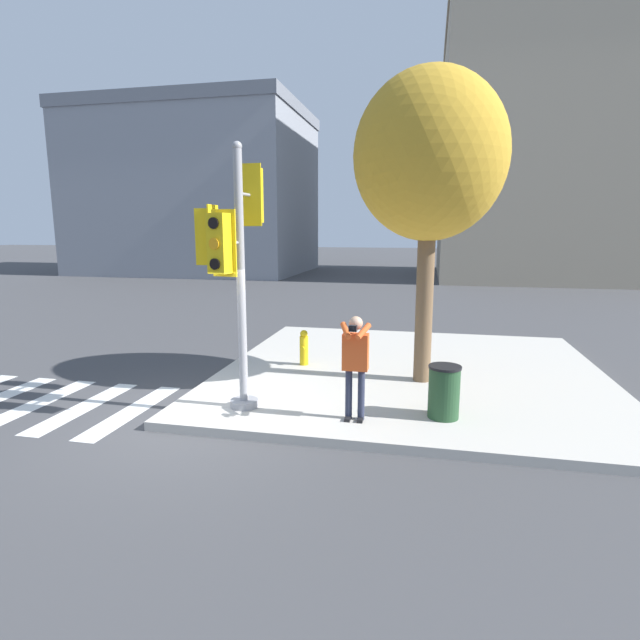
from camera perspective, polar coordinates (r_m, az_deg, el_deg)
The scene contains 9 objects.
ground_plane at distance 8.69m, azimuth -14.80°, elevation -11.21°, with size 160.00×160.00×0.00m, color #424244.
sidewalk_corner at distance 11.10m, azimuth 10.36°, elevation -5.86°, with size 8.00×8.00×0.15m.
traffic_signal_pole at distance 8.28m, azimuth -10.06°, elevation 7.72°, with size 0.97×1.46×4.34m.
person_photographer at distance 7.82m, azimuth 4.06°, elevation -4.39°, with size 0.50×0.53×1.66m.
street_tree at distance 9.93m, azimuth 12.44°, elevation 17.64°, with size 2.84×2.84×5.89m.
fire_hydrant at distance 11.11m, azimuth -1.85°, elevation -3.18°, with size 0.19×0.25×0.79m.
trash_bin at distance 8.28m, azimuth 13.99°, elevation -7.95°, with size 0.52×0.52×0.86m.
building_left at distance 38.92m, azimuth -13.74°, elevation 14.01°, with size 15.77×11.60×11.63m.
building_right at distance 37.00m, azimuth 25.52°, elevation 17.49°, with size 14.51×13.80×16.70m.
Camera 1 is at (3.78, -7.17, 3.14)m, focal length 28.00 mm.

